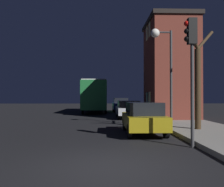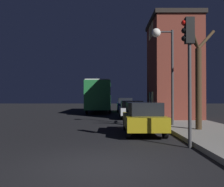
{
  "view_description": "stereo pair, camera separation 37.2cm",
  "coord_description": "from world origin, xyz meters",
  "px_view_note": "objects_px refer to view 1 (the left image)",
  "views": [
    {
      "loc": [
        -0.14,
        -6.23,
        1.75
      ],
      "look_at": [
        0.31,
        8.55,
        1.95
      ],
      "focal_mm": 40.0,
      "sensor_mm": 36.0,
      "label": 1
    },
    {
      "loc": [
        0.24,
        -6.24,
        1.75
      ],
      "look_at": [
        0.31,
        8.55,
        1.95
      ],
      "focal_mm": 40.0,
      "sensor_mm": 36.0,
      "label": 2
    }
  ],
  "objects_px": {
    "bare_tree": "(198,80)",
    "car_mid_lane": "(128,109)",
    "bus": "(95,94)",
    "traffic_light": "(191,55)",
    "car_far_lane": "(120,105)",
    "streetlamp": "(162,53)",
    "car_near_lane": "(143,118)"
  },
  "relations": [
    {
      "from": "bare_tree",
      "to": "car_mid_lane",
      "type": "distance_m",
      "value": 9.12
    },
    {
      "from": "bus",
      "to": "car_mid_lane",
      "type": "relative_size",
      "value": 2.2
    },
    {
      "from": "traffic_light",
      "to": "car_far_lane",
      "type": "xyz_separation_m",
      "value": [
        -1.14,
        20.62,
        -2.37
      ]
    },
    {
      "from": "streetlamp",
      "to": "car_far_lane",
      "type": "relative_size",
      "value": 1.15
    },
    {
      "from": "traffic_light",
      "to": "car_far_lane",
      "type": "bearing_deg",
      "value": 93.15
    },
    {
      "from": "traffic_light",
      "to": "car_far_lane",
      "type": "height_order",
      "value": "traffic_light"
    },
    {
      "from": "streetlamp",
      "to": "car_near_lane",
      "type": "relative_size",
      "value": 1.37
    },
    {
      "from": "traffic_light",
      "to": "bare_tree",
      "type": "xyz_separation_m",
      "value": [
        1.6,
        3.57,
        -0.62
      ]
    },
    {
      "from": "car_mid_lane",
      "to": "streetlamp",
      "type": "bearing_deg",
      "value": -79.11
    },
    {
      "from": "bare_tree",
      "to": "car_far_lane",
      "type": "distance_m",
      "value": 17.35
    },
    {
      "from": "car_near_lane",
      "to": "car_far_lane",
      "type": "relative_size",
      "value": 0.84
    },
    {
      "from": "car_far_lane",
      "to": "bus",
      "type": "bearing_deg",
      "value": -173.46
    },
    {
      "from": "streetlamp",
      "to": "car_mid_lane",
      "type": "distance_m",
      "value": 7.69
    },
    {
      "from": "car_far_lane",
      "to": "car_mid_lane",
      "type": "bearing_deg",
      "value": -89.39
    },
    {
      "from": "bus",
      "to": "car_mid_lane",
      "type": "distance_m",
      "value": 8.81
    },
    {
      "from": "bare_tree",
      "to": "traffic_light",
      "type": "bearing_deg",
      "value": -114.09
    },
    {
      "from": "car_mid_lane",
      "to": "car_far_lane",
      "type": "xyz_separation_m",
      "value": [
        -0.09,
        8.51,
        0.07
      ]
    },
    {
      "from": "traffic_light",
      "to": "bus",
      "type": "xyz_separation_m",
      "value": [
        -4.05,
        20.28,
        -1.12
      ]
    },
    {
      "from": "bus",
      "to": "car_mid_lane",
      "type": "height_order",
      "value": "bus"
    },
    {
      "from": "car_near_lane",
      "to": "bus",
      "type": "bearing_deg",
      "value": 99.58
    },
    {
      "from": "streetlamp",
      "to": "traffic_light",
      "type": "relative_size",
      "value": 1.21
    },
    {
      "from": "traffic_light",
      "to": "bare_tree",
      "type": "bearing_deg",
      "value": 65.91
    },
    {
      "from": "bus",
      "to": "streetlamp",
      "type": "bearing_deg",
      "value": -73.9
    },
    {
      "from": "bus",
      "to": "car_near_lane",
      "type": "relative_size",
      "value": 2.65
    },
    {
      "from": "streetlamp",
      "to": "bus",
      "type": "bearing_deg",
      "value": 106.1
    },
    {
      "from": "streetlamp",
      "to": "bus",
      "type": "height_order",
      "value": "streetlamp"
    },
    {
      "from": "bus",
      "to": "car_far_lane",
      "type": "bearing_deg",
      "value": 6.54
    },
    {
      "from": "car_mid_lane",
      "to": "car_far_lane",
      "type": "relative_size",
      "value": 1.01
    },
    {
      "from": "car_mid_lane",
      "to": "car_near_lane",
      "type": "bearing_deg",
      "value": -90.8
    },
    {
      "from": "bare_tree",
      "to": "car_far_lane",
      "type": "bearing_deg",
      "value": 99.11
    },
    {
      "from": "bare_tree",
      "to": "car_near_lane",
      "type": "bearing_deg",
      "value": -172.34
    },
    {
      "from": "streetlamp",
      "to": "car_near_lane",
      "type": "height_order",
      "value": "streetlamp"
    }
  ]
}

